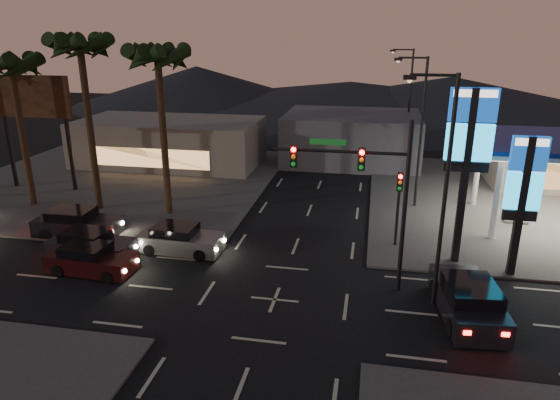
% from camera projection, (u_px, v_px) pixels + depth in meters
% --- Properties ---
extents(ground, '(140.00, 140.00, 0.00)m').
position_uv_depth(ground, '(275.00, 300.00, 22.52)').
color(ground, black).
rests_on(ground, ground).
extents(corner_lot_ne, '(24.00, 24.00, 0.12)m').
position_uv_depth(corner_lot_ne, '(546.00, 205.00, 34.55)').
color(corner_lot_ne, '#47443F').
rests_on(corner_lot_ne, ground).
extents(corner_lot_nw, '(24.00, 24.00, 0.12)m').
position_uv_depth(corner_lot_nw, '(119.00, 180.00, 40.20)').
color(corner_lot_nw, '#47443F').
rests_on(corner_lot_nw, ground).
extents(convenience_store, '(10.00, 6.00, 4.00)m').
position_uv_depth(convenience_store, '(558.00, 161.00, 38.22)').
color(convenience_store, '#726B5B').
rests_on(convenience_store, ground).
extents(pylon_sign_tall, '(2.20, 0.35, 9.00)m').
position_uv_depth(pylon_sign_tall, '(469.00, 143.00, 24.07)').
color(pylon_sign_tall, black).
rests_on(pylon_sign_tall, ground).
extents(pylon_sign_short, '(1.60, 0.35, 7.00)m').
position_uv_depth(pylon_sign_short, '(524.00, 186.00, 23.26)').
color(pylon_sign_short, black).
rests_on(pylon_sign_short, ground).
extents(traffic_signal_mast, '(6.10, 0.39, 8.00)m').
position_uv_depth(traffic_signal_mast, '(366.00, 181.00, 22.02)').
color(traffic_signal_mast, black).
rests_on(traffic_signal_mast, ground).
extents(pedestal_signal, '(0.32, 0.39, 4.30)m').
position_uv_depth(pedestal_signal, '(399.00, 197.00, 27.10)').
color(pedestal_signal, black).
rests_on(pedestal_signal, ground).
extents(streetlight_near, '(2.14, 0.25, 10.00)m').
position_uv_depth(streetlight_near, '(441.00, 180.00, 20.40)').
color(streetlight_near, black).
rests_on(streetlight_near, ground).
extents(streetlight_mid, '(2.14, 0.25, 10.00)m').
position_uv_depth(streetlight_mid, '(419.00, 124.00, 32.49)').
color(streetlight_mid, black).
rests_on(streetlight_mid, ground).
extents(streetlight_far, '(2.14, 0.25, 10.00)m').
position_uv_depth(streetlight_far, '(407.00, 97.00, 45.51)').
color(streetlight_far, black).
rests_on(streetlight_far, ground).
extents(palm_a, '(4.41, 4.41, 10.86)m').
position_uv_depth(palm_a, '(158.00, 67.00, 29.90)').
color(palm_a, black).
rests_on(palm_a, ground).
extents(palm_b, '(4.41, 4.41, 11.46)m').
position_uv_depth(palm_b, '(81.00, 57.00, 30.60)').
color(palm_b, black).
rests_on(palm_b, ground).
extents(palm_c, '(4.41, 4.41, 10.26)m').
position_uv_depth(palm_c, '(12.00, 74.00, 31.84)').
color(palm_c, black).
rests_on(palm_c, ground).
extents(billboard, '(6.00, 0.30, 8.50)m').
position_uv_depth(billboard, '(33.00, 106.00, 36.18)').
color(billboard, black).
rests_on(billboard, ground).
extents(building_far_west, '(16.00, 8.00, 4.00)m').
position_uv_depth(building_far_west, '(170.00, 142.00, 44.80)').
color(building_far_west, '#726B5B').
rests_on(building_far_west, ground).
extents(building_far_mid, '(12.00, 9.00, 4.40)m').
position_uv_depth(building_far_mid, '(352.00, 138.00, 45.63)').
color(building_far_mid, '#4C4C51').
rests_on(building_far_mid, ground).
extents(hill_left, '(40.00, 40.00, 6.00)m').
position_uv_depth(hill_left, '(197.00, 85.00, 81.75)').
color(hill_left, black).
rests_on(hill_left, ground).
extents(hill_right, '(50.00, 50.00, 5.00)m').
position_uv_depth(hill_right, '(451.00, 94.00, 74.85)').
color(hill_right, black).
rests_on(hill_right, ground).
extents(hill_center, '(60.00, 60.00, 4.00)m').
position_uv_depth(hill_center, '(350.00, 95.00, 77.66)').
color(hill_center, black).
rests_on(hill_center, ground).
extents(car_lane_a_front, '(4.72, 2.23, 1.50)m').
position_uv_depth(car_lane_a_front, '(91.00, 245.00, 26.50)').
color(car_lane_a_front, black).
rests_on(car_lane_a_front, ground).
extents(car_lane_a_mid, '(4.53, 2.11, 1.44)m').
position_uv_depth(car_lane_a_mid, '(91.00, 260.00, 24.91)').
color(car_lane_a_mid, black).
rests_on(car_lane_a_mid, ground).
extents(car_lane_b_front, '(4.74, 2.14, 1.52)m').
position_uv_depth(car_lane_b_front, '(180.00, 240.00, 27.19)').
color(car_lane_b_front, slate).
rests_on(car_lane_b_front, ground).
extents(car_lane_b_mid, '(5.06, 2.25, 1.63)m').
position_uv_depth(car_lane_b_mid, '(77.00, 224.00, 29.32)').
color(car_lane_b_mid, black).
rests_on(car_lane_b_mid, ground).
extents(suv_station, '(2.70, 5.34, 1.71)m').
position_uv_depth(suv_station, '(468.00, 300.00, 20.93)').
color(suv_station, black).
rests_on(suv_station, ground).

